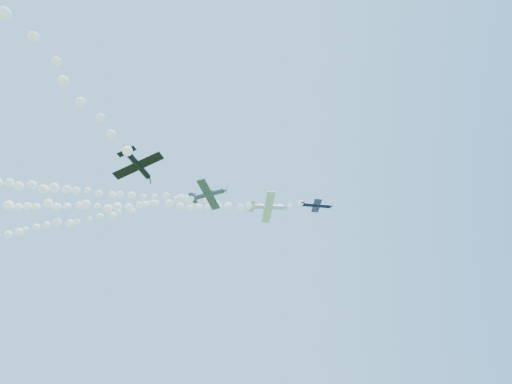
{
  "coord_description": "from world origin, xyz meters",
  "views": [
    {
      "loc": [
        4.6,
        -63.87,
        2.0
      ],
      "look_at": [
        4.79,
        -5.64,
        46.85
      ],
      "focal_mm": 30.0,
      "sensor_mm": 36.0,
      "label": 1
    }
  ],
  "objects_px": {
    "plane_navy": "(316,205)",
    "plane_black": "(138,165)",
    "plane_grey": "(209,194)",
    "plane_white": "(268,207)"
  },
  "relations": [
    {
      "from": "plane_navy",
      "to": "plane_black",
      "type": "relative_size",
      "value": 1.03
    },
    {
      "from": "plane_grey",
      "to": "plane_black",
      "type": "height_order",
      "value": "plane_grey"
    },
    {
      "from": "plane_navy",
      "to": "plane_black",
      "type": "height_order",
      "value": "plane_navy"
    },
    {
      "from": "plane_white",
      "to": "plane_black",
      "type": "bearing_deg",
      "value": -133.85
    },
    {
      "from": "plane_black",
      "to": "plane_grey",
      "type": "bearing_deg",
      "value": -10.18
    },
    {
      "from": "plane_grey",
      "to": "plane_black",
      "type": "bearing_deg",
      "value": -101.69
    },
    {
      "from": "plane_navy",
      "to": "plane_black",
      "type": "bearing_deg",
      "value": -135.26
    },
    {
      "from": "plane_white",
      "to": "plane_black",
      "type": "distance_m",
      "value": 33.01
    },
    {
      "from": "plane_navy",
      "to": "plane_grey",
      "type": "bearing_deg",
      "value": -145.96
    },
    {
      "from": "plane_black",
      "to": "plane_navy",
      "type": "bearing_deg",
      "value": -26.58
    }
  ]
}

